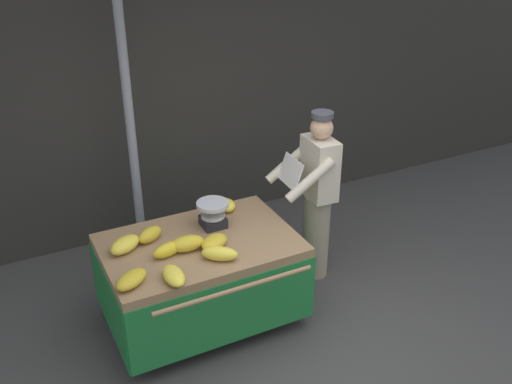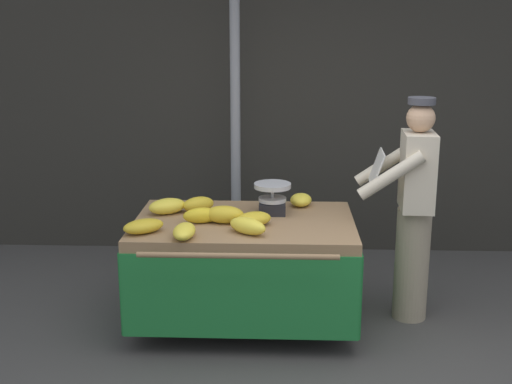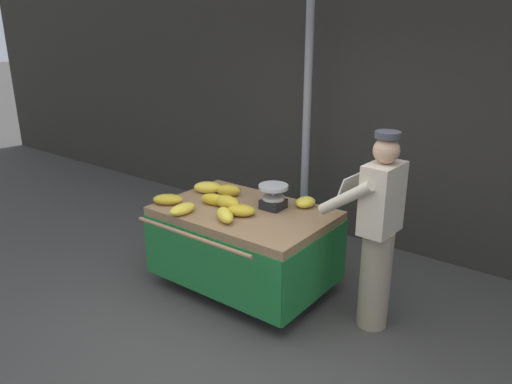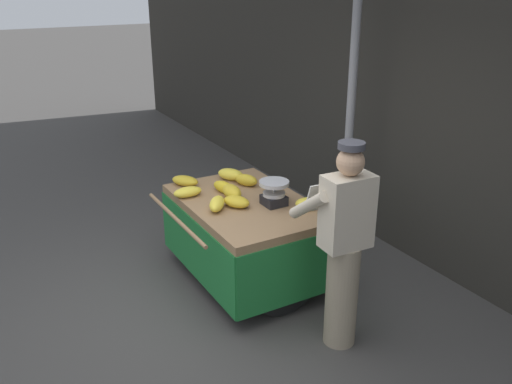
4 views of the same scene
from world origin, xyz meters
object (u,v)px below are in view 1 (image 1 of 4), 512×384
Objects in this scene: banana_bunch_1 at (214,242)px; banana_bunch_4 at (125,245)px; street_pole at (129,114)px; banana_bunch_8 at (168,250)px; banana_bunch_2 at (226,205)px; banana_bunch_7 at (187,244)px; vendor_person at (316,197)px; banana_bunch_5 at (220,254)px; weighing_scale at (213,214)px; banana_bunch_3 at (174,276)px; banana_bunch_6 at (131,279)px; banana_cart at (201,264)px; banana_bunch_0 at (150,235)px.

banana_bunch_4 is at bearing 157.15° from banana_bunch_1.
street_pole is 1.57m from banana_bunch_8.
banana_bunch_4 reaches higher than banana_bunch_2.
banana_bunch_7 is 1.42m from vendor_person.
banana_bunch_7 reaches higher than banana_bunch_2.
banana_bunch_5 is 1.32m from vendor_person.
banana_bunch_8 is (0.29, -0.23, -0.00)m from banana_bunch_4.
street_pole reaches higher than weighing_scale.
banana_bunch_8 is at bearing -152.15° from weighing_scale.
banana_bunch_8 is at bearing 171.53° from banana_bunch_1.
banana_bunch_4 is (-0.21, 0.58, 0.01)m from banana_bunch_3.
banana_bunch_1 is at bearing -122.80° from banana_bunch_2.
vendor_person reaches higher than banana_bunch_7.
banana_bunch_4 is 0.49m from banana_bunch_6.
banana_cart is 5.76× the size of banana_bunch_3.
street_pole is 1.56m from banana_bunch_7.
banana_bunch_8 is at bearing -37.96° from banana_bunch_4.
banana_bunch_3 is (-0.23, -1.76, -0.69)m from street_pole.
banana_bunch_5 is 0.17× the size of vendor_person.
vendor_person is at bearing 20.32° from banana_bunch_3.
vendor_person is (1.64, 0.61, -0.00)m from banana_bunch_3.
banana_bunch_2 is 0.82m from banana_bunch_5.
weighing_scale reaches higher than banana_bunch_2.
banana_bunch_5 is at bearing -52.44° from banana_bunch_0.
street_pole is 1.35m from weighing_scale.
banana_bunch_8 is at bearing -78.42° from banana_bunch_0.
banana_bunch_1 is 0.22m from banana_bunch_7.
banana_bunch_2 is 0.88m from banana_bunch_8.
banana_bunch_0 is 0.85× the size of banana_bunch_5.
street_pole is 14.44× the size of banana_bunch_2.
street_pole is at bearing 82.70° from banana_bunch_3.
banana_bunch_5 is at bearing -83.21° from street_pole.
banana_bunch_1 is 0.93× the size of banana_bunch_3.
street_pole reaches higher than banana_bunch_0.
vendor_person is at bearing 7.83° from banana_cart.
banana_cart is 5.63× the size of banana_bunch_6.
banana_bunch_2 is 0.74× the size of banana_bunch_6.
weighing_scale reaches higher than banana_bunch_3.
banana_bunch_7 is at bearing -142.48° from weighing_scale.
banana_bunch_1 is (-0.13, -0.33, -0.07)m from weighing_scale.
street_pole is 1.80m from banana_bunch_5.
banana_bunch_1 is at bearing -165.20° from vendor_person.
banana_bunch_8 is at bearing -178.28° from banana_bunch_7.
banana_bunch_1 reaches higher than banana_cart.
banana_bunch_6 is (-0.75, -0.20, -0.00)m from banana_bunch_1.
banana_bunch_4 is 0.99× the size of banana_bunch_6.
banana_bunch_7 reaches higher than banana_bunch_3.
banana_bunch_5 reaches higher than banana_bunch_3.
weighing_scale is at bearing 3.13° from banana_bunch_4.
banana_bunch_5 reaches higher than banana_bunch_1.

